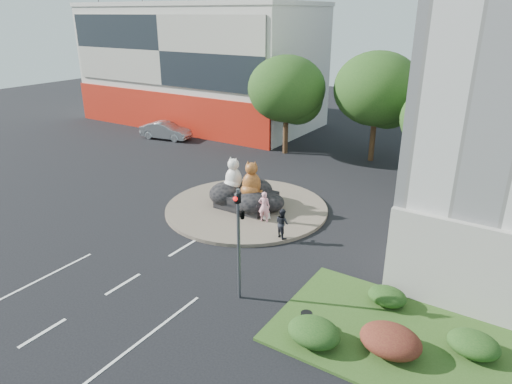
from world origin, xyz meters
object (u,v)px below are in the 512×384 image
at_px(cat_tabby, 252,178).
at_px(kitten_calico, 221,201).
at_px(pedestrian_pink, 264,207).
at_px(litter_bin, 306,320).
at_px(kitten_white, 266,213).
at_px(parked_car, 166,131).
at_px(pedestrian_dark, 282,223).
at_px(cat_white, 234,173).

xyz_separation_m(cat_tabby, kitten_calico, (-1.70, -0.84, -1.53)).
xyz_separation_m(pedestrian_pink, litter_bin, (6.32, -7.12, -0.67)).
height_order(cat_tabby, kitten_white, cat_tabby).
bearing_deg(parked_car, pedestrian_dark, -132.36).
distance_m(pedestrian_dark, litter_bin, 7.45).
distance_m(cat_white, kitten_calico, 1.85).
relative_size(kitten_calico, pedestrian_pink, 0.50).
xyz_separation_m(pedestrian_pink, pedestrian_dark, (1.85, -1.18, -0.09)).
xyz_separation_m(kitten_white, parked_car, (-18.03, 10.88, 0.19)).
bearing_deg(pedestrian_dark, kitten_calico, 9.23).
bearing_deg(cat_tabby, pedestrian_dark, -55.60).
relative_size(cat_white, pedestrian_dark, 1.29).
height_order(kitten_calico, litter_bin, kitten_calico).
bearing_deg(pedestrian_pink, litter_bin, 112.80).
height_order(cat_tabby, pedestrian_dark, cat_tabby).
distance_m(pedestrian_dark, parked_car, 23.43).
height_order(cat_tabby, litter_bin, cat_tabby).
bearing_deg(cat_tabby, parked_car, 126.64).
height_order(pedestrian_pink, parked_car, pedestrian_pink).
distance_m(cat_white, litter_bin, 12.74).
bearing_deg(kitten_white, parked_car, 119.47).
relative_size(kitten_calico, parked_car, 0.18).
distance_m(cat_white, pedestrian_dark, 5.64).
xyz_separation_m(pedestrian_dark, parked_car, (-19.91, 12.33, -0.20)).
bearing_deg(cat_white, cat_tabby, -6.42).
height_order(cat_white, kitten_white, cat_white).
xyz_separation_m(cat_white, parked_car, (-15.00, 9.83, -1.33)).
xyz_separation_m(cat_tabby, litter_bin, (7.90, -8.23, -1.74)).
bearing_deg(cat_white, pedestrian_dark, -24.90).
relative_size(cat_white, kitten_white, 2.46).
distance_m(cat_tabby, pedestrian_dark, 4.29).
height_order(cat_white, parked_car, cat_white).
relative_size(parked_car, litter_bin, 7.71).
height_order(pedestrian_pink, pedestrian_dark, pedestrian_pink).
relative_size(pedestrian_dark, litter_bin, 2.54).
height_order(kitten_white, pedestrian_dark, pedestrian_dark).
height_order(cat_white, pedestrian_pink, cat_white).
height_order(pedestrian_dark, parked_car, pedestrian_dark).
bearing_deg(litter_bin, pedestrian_dark, 126.91).
bearing_deg(pedestrian_dark, parked_car, -6.82).
distance_m(cat_white, kitten_white, 3.56).
height_order(pedestrian_dark, litter_bin, pedestrian_dark).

